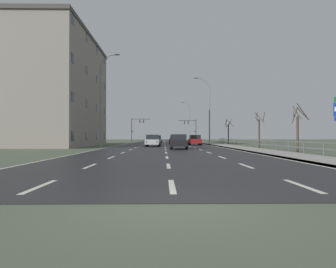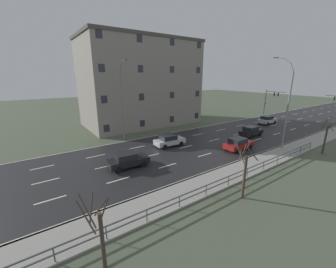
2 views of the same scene
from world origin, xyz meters
name	(u,v)px [view 1 (image 1 of 2)]	position (x,y,z in m)	size (l,w,h in m)	color
ground_plane	(165,144)	(0.00, 48.00, -0.06)	(160.00, 160.00, 0.12)	#4C5642
road_asphalt_strip	(164,142)	(0.00, 59.99, 0.01)	(14.00, 120.00, 0.03)	#232326
sidewalk_right	(202,142)	(8.43, 60.00, 0.06)	(3.00, 120.00, 0.12)	gray
guardrail	(254,142)	(9.85, 26.92, 0.71)	(0.07, 39.37, 1.00)	#515459
street_lamp_midground	(208,112)	(7.43, 44.03, 5.53)	(2.70, 0.24, 11.34)	slate
street_lamp_distant	(189,122)	(7.46, 81.77, 5.67)	(2.45, 0.24, 11.56)	slate
street_lamp_left_bank	(102,102)	(-7.47, 28.93, 5.45)	(2.32, 0.24, 11.09)	slate
traffic_signal_right	(192,126)	(6.81, 67.55, 3.82)	(4.41, 0.36, 5.58)	#38383A
traffic_signal_left	(136,126)	(-6.79, 65.65, 3.97)	(4.57, 0.36, 5.80)	#38383A
car_mid_centre	(175,140)	(1.79, 45.98, 0.80)	(1.97, 4.17, 1.57)	black
car_near_left	(153,141)	(-1.58, 32.80, 0.80)	(1.99, 4.18, 1.57)	#B7B7BC
car_far_left	(179,142)	(1.43, 25.48, 0.80)	(2.03, 4.20, 1.57)	black
car_near_right	(195,140)	(4.58, 39.17, 0.80)	(1.84, 4.10, 1.57)	maroon
car_distant	(157,139)	(-1.52, 56.21, 0.80)	(1.88, 4.12, 1.57)	#B7B7BC
brick_building	(51,91)	(-16.28, 36.54, 7.83)	(11.98, 21.15, 15.63)	gray
bare_tree_near	(298,130)	(11.49, 19.67, 1.94)	(1.30, 1.30, 4.19)	#423328
bare_tree_mid	(259,130)	(11.59, 30.35, 2.11)	(1.35, 1.22, 4.38)	#423328
bare_tree_far	(228,132)	(11.32, 46.34, 2.14)	(1.50, 1.57, 4.46)	#423328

